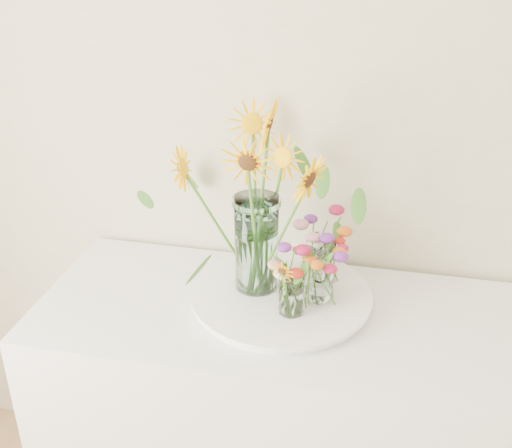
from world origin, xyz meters
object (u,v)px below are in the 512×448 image
object	(u,v)px
tray	(281,298)
mason_jar	(256,244)
counter	(279,430)
small_vase_b	(319,283)
small_vase_a	(291,295)
small_vase_c	(322,262)

from	to	relation	value
tray	mason_jar	xyz separation A→B (m)	(-0.08, 0.02, 0.16)
mason_jar	counter	bearing A→B (deg)	-39.25
counter	small_vase_b	xyz separation A→B (m)	(0.10, 0.04, 0.53)
small_vase_a	tray	bearing A→B (deg)	115.61
tray	small_vase_b	distance (m)	0.13
mason_jar	small_vase_b	bearing A→B (deg)	-10.14
small_vase_c	counter	bearing A→B (deg)	-122.42
small_vase_b	small_vase_a	bearing A→B (deg)	-130.40
small_vase_a	small_vase_c	distance (m)	0.20
small_vase_a	small_vase_b	world-z (taller)	same
counter	mason_jar	distance (m)	0.63
small_vase_a	small_vase_b	xyz separation A→B (m)	(0.07, 0.08, 0.00)
counter	tray	world-z (taller)	tray
mason_jar	small_vase_c	distance (m)	0.21
counter	small_vase_c	xyz separation A→B (m)	(0.09, 0.15, 0.54)
tray	small_vase_c	distance (m)	0.16
small_vase_a	small_vase_b	size ratio (longest dim) A/B	1.00
tray	small_vase_b	bearing A→B (deg)	-6.34
counter	small_vase_a	world-z (taller)	small_vase_a
small_vase_b	small_vase_c	distance (m)	0.11
tray	mason_jar	bearing A→B (deg)	164.74
counter	tray	distance (m)	0.47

